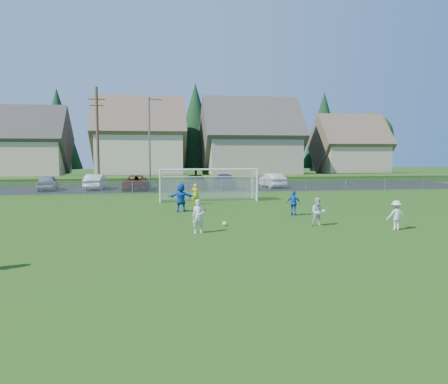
{
  "coord_description": "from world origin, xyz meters",
  "views": [
    {
      "loc": [
        -3.95,
        -17.2,
        3.78
      ],
      "look_at": [
        0.0,
        8.0,
        1.4
      ],
      "focal_mm": 35.0,
      "sensor_mm": 36.0,
      "label": 1
    }
  ],
  "objects_px": {
    "soccer_ball": "(225,224)",
    "car_d": "(195,182)",
    "player_blue_a": "(294,203)",
    "car_c": "(137,182)",
    "player_white_c": "(396,215)",
    "car_f": "(272,180)",
    "car_e": "(224,181)",
    "player_white_b": "(318,212)",
    "goalkeeper": "(195,194)",
    "soccer_goal": "(208,179)",
    "car_b": "(96,182)",
    "player_blue_b": "(181,198)",
    "car_a": "(48,183)",
    "player_white_a": "(198,216)"
  },
  "relations": [
    {
      "from": "soccer_ball",
      "to": "car_f",
      "type": "xyz_separation_m",
      "value": [
        8.66,
        22.69,
        0.64
      ]
    },
    {
      "from": "car_c",
      "to": "soccer_goal",
      "type": "relative_size",
      "value": 0.71
    },
    {
      "from": "car_b",
      "to": "car_d",
      "type": "relative_size",
      "value": 0.91
    },
    {
      "from": "car_f",
      "to": "car_e",
      "type": "bearing_deg",
      "value": 1.49
    },
    {
      "from": "player_white_c",
      "to": "player_white_b",
      "type": "bearing_deg",
      "value": -23.21
    },
    {
      "from": "player_white_a",
      "to": "car_d",
      "type": "height_order",
      "value": "player_white_a"
    },
    {
      "from": "soccer_ball",
      "to": "car_b",
      "type": "distance_m",
      "value": 24.9
    },
    {
      "from": "car_a",
      "to": "car_e",
      "type": "bearing_deg",
      "value": 171.87
    },
    {
      "from": "soccer_ball",
      "to": "car_d",
      "type": "distance_m",
      "value": 21.73
    },
    {
      "from": "car_f",
      "to": "car_b",
      "type": "bearing_deg",
      "value": -6.29
    },
    {
      "from": "soccer_ball",
      "to": "player_blue_b",
      "type": "xyz_separation_m",
      "value": [
        -1.88,
        5.62,
        0.78
      ]
    },
    {
      "from": "soccer_goal",
      "to": "player_white_b",
      "type": "bearing_deg",
      "value": -71.39
    },
    {
      "from": "car_d",
      "to": "car_a",
      "type": "bearing_deg",
      "value": -9.44
    },
    {
      "from": "player_white_b",
      "to": "player_white_c",
      "type": "xyz_separation_m",
      "value": [
        3.33,
        -1.62,
        -0.01
      ]
    },
    {
      "from": "car_a",
      "to": "player_white_b",
      "type": "bearing_deg",
      "value": 122.17
    },
    {
      "from": "soccer_ball",
      "to": "soccer_goal",
      "type": "relative_size",
      "value": 0.03
    },
    {
      "from": "car_b",
      "to": "car_d",
      "type": "bearing_deg",
      "value": 176.46
    },
    {
      "from": "car_c",
      "to": "player_blue_b",
      "type": "bearing_deg",
      "value": 104.5
    },
    {
      "from": "car_d",
      "to": "car_f",
      "type": "relative_size",
      "value": 1.12
    },
    {
      "from": "player_white_a",
      "to": "car_a",
      "type": "bearing_deg",
      "value": 115.31
    },
    {
      "from": "car_f",
      "to": "soccer_ball",
      "type": "bearing_deg",
      "value": 64.05
    },
    {
      "from": "car_b",
      "to": "player_blue_a",
      "type": "bearing_deg",
      "value": 129.09
    },
    {
      "from": "player_white_c",
      "to": "player_blue_b",
      "type": "xyz_separation_m",
      "value": [
        -9.88,
        8.02,
        0.18
      ]
    },
    {
      "from": "car_a",
      "to": "car_b",
      "type": "height_order",
      "value": "car_b"
    },
    {
      "from": "car_e",
      "to": "soccer_goal",
      "type": "relative_size",
      "value": 0.63
    },
    {
      "from": "car_c",
      "to": "car_e",
      "type": "distance_m",
      "value": 8.75
    },
    {
      "from": "player_blue_b",
      "to": "car_d",
      "type": "xyz_separation_m",
      "value": [
        2.27,
        16.1,
        -0.15
      ]
    },
    {
      "from": "goalkeeper",
      "to": "car_f",
      "type": "relative_size",
      "value": 0.33
    },
    {
      "from": "player_white_c",
      "to": "car_e",
      "type": "height_order",
      "value": "car_e"
    },
    {
      "from": "player_blue_a",
      "to": "car_e",
      "type": "bearing_deg",
      "value": -44.99
    },
    {
      "from": "soccer_ball",
      "to": "player_blue_a",
      "type": "relative_size",
      "value": 0.15
    },
    {
      "from": "soccer_goal",
      "to": "soccer_ball",
      "type": "bearing_deg",
      "value": -92.56
    },
    {
      "from": "player_white_a",
      "to": "soccer_goal",
      "type": "height_order",
      "value": "soccer_goal"
    },
    {
      "from": "car_e",
      "to": "car_c",
      "type": "bearing_deg",
      "value": 0.57
    },
    {
      "from": "player_blue_a",
      "to": "car_b",
      "type": "distance_m",
      "value": 24.49
    },
    {
      "from": "car_a",
      "to": "car_d",
      "type": "height_order",
      "value": "car_a"
    },
    {
      "from": "car_c",
      "to": "car_f",
      "type": "distance_m",
      "value": 13.96
    },
    {
      "from": "soccer_ball",
      "to": "car_c",
      "type": "xyz_separation_m",
      "value": [
        -5.28,
        22.0,
        0.62
      ]
    },
    {
      "from": "soccer_goal",
      "to": "player_blue_a",
      "type": "bearing_deg",
      "value": -64.65
    },
    {
      "from": "car_d",
      "to": "car_c",
      "type": "bearing_deg",
      "value": -8.14
    },
    {
      "from": "car_d",
      "to": "soccer_goal",
      "type": "height_order",
      "value": "soccer_goal"
    },
    {
      "from": "soccer_ball",
      "to": "car_f",
      "type": "bearing_deg",
      "value": 69.11
    },
    {
      "from": "player_white_c",
      "to": "car_c",
      "type": "distance_m",
      "value": 27.77
    },
    {
      "from": "car_c",
      "to": "car_d",
      "type": "height_order",
      "value": "car_d"
    },
    {
      "from": "player_blue_a",
      "to": "car_c",
      "type": "relative_size",
      "value": 0.28
    },
    {
      "from": "player_white_b",
      "to": "goalkeeper",
      "type": "distance_m",
      "value": 11.28
    },
    {
      "from": "player_white_a",
      "to": "car_a",
      "type": "xyz_separation_m",
      "value": [
        -12.31,
        24.52,
        -0.03
      ]
    },
    {
      "from": "player_white_a",
      "to": "car_e",
      "type": "xyz_separation_m",
      "value": [
        4.99,
        23.88,
        0.02
      ]
    },
    {
      "from": "player_white_a",
      "to": "car_d",
      "type": "xyz_separation_m",
      "value": [
        1.9,
        23.5,
        -0.05
      ]
    },
    {
      "from": "player_blue_b",
      "to": "car_e",
      "type": "height_order",
      "value": "player_blue_b"
    }
  ]
}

